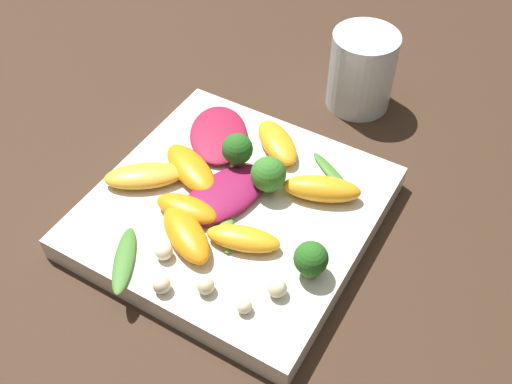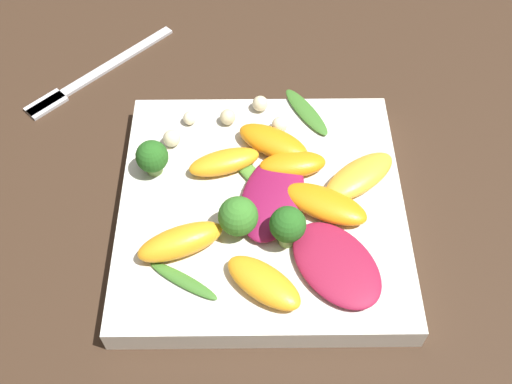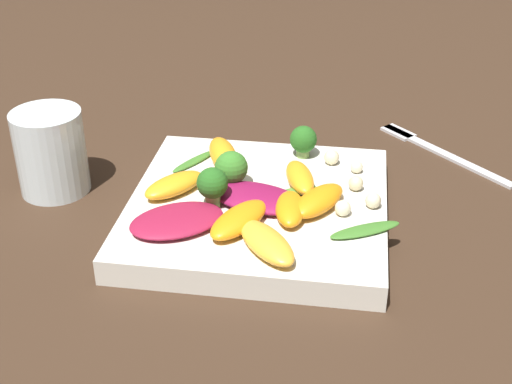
% 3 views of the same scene
% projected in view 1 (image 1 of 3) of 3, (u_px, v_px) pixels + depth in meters
% --- Properties ---
extents(ground_plane, '(2.40, 2.40, 0.00)m').
position_uv_depth(ground_plane, '(234.00, 220.00, 0.57)').
color(ground_plane, '#382619').
extents(plate, '(0.25, 0.25, 0.03)m').
position_uv_depth(plate, '(234.00, 211.00, 0.56)').
color(plate, silver).
rests_on(plate, ground_plane).
extents(drinking_glass, '(0.07, 0.07, 0.09)m').
position_uv_depth(drinking_glass, '(362.00, 71.00, 0.66)').
color(drinking_glass, silver).
rests_on(drinking_glass, ground_plane).
extents(radicchio_leaf_0, '(0.11, 0.08, 0.01)m').
position_uv_depth(radicchio_leaf_0, '(224.00, 195.00, 0.55)').
color(radicchio_leaf_0, maroon).
rests_on(radicchio_leaf_0, plate).
extents(radicchio_leaf_1, '(0.11, 0.10, 0.01)m').
position_uv_depth(radicchio_leaf_1, '(219.00, 134.00, 0.61)').
color(radicchio_leaf_1, maroon).
rests_on(radicchio_leaf_1, plate).
extents(orange_segment_0, '(0.05, 0.08, 0.02)m').
position_uv_depth(orange_segment_0, '(322.00, 189.00, 0.55)').
color(orange_segment_0, orange).
rests_on(orange_segment_0, plate).
extents(orange_segment_1, '(0.03, 0.06, 0.02)m').
position_uv_depth(orange_segment_1, '(187.00, 209.00, 0.54)').
color(orange_segment_1, orange).
rests_on(orange_segment_1, plate).
extents(orange_segment_2, '(0.07, 0.08, 0.02)m').
position_uv_depth(orange_segment_2, '(145.00, 176.00, 0.56)').
color(orange_segment_2, '#FCAD33').
rests_on(orange_segment_2, plate).
extents(orange_segment_3, '(0.06, 0.08, 0.02)m').
position_uv_depth(orange_segment_3, '(191.00, 169.00, 0.57)').
color(orange_segment_3, orange).
rests_on(orange_segment_3, plate).
extents(orange_segment_4, '(0.04, 0.07, 0.02)m').
position_uv_depth(orange_segment_4, '(243.00, 239.00, 0.51)').
color(orange_segment_4, orange).
rests_on(orange_segment_4, plate).
extents(orange_segment_5, '(0.07, 0.07, 0.02)m').
position_uv_depth(orange_segment_5, '(280.00, 143.00, 0.60)').
color(orange_segment_5, orange).
rests_on(orange_segment_5, plate).
extents(orange_segment_6, '(0.06, 0.08, 0.02)m').
position_uv_depth(orange_segment_6, '(186.00, 235.00, 0.52)').
color(orange_segment_6, orange).
rests_on(orange_segment_6, plate).
extents(broccoli_floret_0, '(0.03, 0.03, 0.04)m').
position_uv_depth(broccoli_floret_0, '(237.00, 151.00, 0.57)').
color(broccoli_floret_0, '#7A9E51').
rests_on(broccoli_floret_0, plate).
extents(broccoli_floret_1, '(0.03, 0.03, 0.03)m').
position_uv_depth(broccoli_floret_1, '(311.00, 259.00, 0.49)').
color(broccoli_floret_1, '#7A9E51').
rests_on(broccoli_floret_1, plate).
extents(broccoli_floret_2, '(0.03, 0.03, 0.04)m').
position_uv_depth(broccoli_floret_2, '(268.00, 175.00, 0.55)').
color(broccoli_floret_2, '#7A9E51').
rests_on(broccoli_floret_2, plate).
extents(arugula_sprig_0, '(0.06, 0.05, 0.01)m').
position_uv_depth(arugula_sprig_0, '(226.00, 225.00, 0.53)').
color(arugula_sprig_0, '#518E33').
rests_on(arugula_sprig_0, plate).
extents(arugula_sprig_1, '(0.04, 0.06, 0.00)m').
position_uv_depth(arugula_sprig_1, '(332.00, 173.00, 0.58)').
color(arugula_sprig_1, '#3D7528').
rests_on(arugula_sprig_1, plate).
extents(arugula_sprig_2, '(0.07, 0.05, 0.01)m').
position_uv_depth(arugula_sprig_2, '(124.00, 260.00, 0.51)').
color(arugula_sprig_2, '#3D7528').
rests_on(arugula_sprig_2, plate).
extents(macadamia_nut_0, '(0.01, 0.01, 0.01)m').
position_uv_depth(macadamia_nut_0, '(244.00, 306.00, 0.47)').
color(macadamia_nut_0, beige).
rests_on(macadamia_nut_0, plate).
extents(macadamia_nut_1, '(0.02, 0.02, 0.02)m').
position_uv_depth(macadamia_nut_1, '(164.00, 252.00, 0.51)').
color(macadamia_nut_1, beige).
rests_on(macadamia_nut_1, plate).
extents(macadamia_nut_2, '(0.02, 0.02, 0.02)m').
position_uv_depth(macadamia_nut_2, '(277.00, 288.00, 0.48)').
color(macadamia_nut_2, beige).
rests_on(macadamia_nut_2, plate).
extents(macadamia_nut_3, '(0.02, 0.02, 0.02)m').
position_uv_depth(macadamia_nut_3, '(162.00, 285.00, 0.48)').
color(macadamia_nut_3, beige).
rests_on(macadamia_nut_3, plate).
extents(macadamia_nut_4, '(0.01, 0.01, 0.01)m').
position_uv_depth(macadamia_nut_4, '(205.00, 286.00, 0.48)').
color(macadamia_nut_4, beige).
rests_on(macadamia_nut_4, plate).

